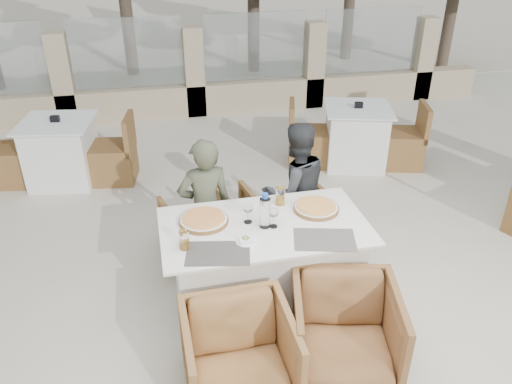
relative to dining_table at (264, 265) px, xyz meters
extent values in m
plane|color=beige|center=(-0.01, -0.05, -0.39)|extent=(80.00, 80.00, 0.00)
cube|color=beige|center=(-0.01, 13.95, -0.38)|extent=(30.00, 16.00, 0.01)
cube|color=#504A44|center=(-0.41, -0.29, 0.39)|extent=(0.50, 0.38, 0.00)
cube|color=#635D55|center=(0.38, -0.29, 0.39)|extent=(0.51, 0.40, 0.00)
cylinder|color=#D1501C|center=(-0.45, 0.14, 0.41)|extent=(0.41, 0.41, 0.05)
cylinder|color=orange|center=(0.46, 0.13, 0.41)|extent=(0.41, 0.41, 0.05)
cylinder|color=#B0CEE7|center=(0.00, -0.02, 0.53)|extent=(0.10, 0.10, 0.29)
cylinder|color=orange|center=(-0.63, -0.17, 0.46)|extent=(0.08, 0.08, 0.15)
cylinder|color=gold|center=(0.20, 0.29, 0.46)|extent=(0.08, 0.08, 0.15)
imported|color=olive|center=(-0.43, 0.86, -0.10)|extent=(0.75, 0.76, 0.56)
imported|color=brown|center=(0.39, 0.78, -0.06)|extent=(0.81, 0.83, 0.65)
imported|color=olive|center=(-0.37, -0.86, -0.06)|extent=(0.71, 0.73, 0.66)
imported|color=brown|center=(0.38, -0.79, -0.05)|extent=(0.87, 0.89, 0.67)
imported|color=#494D38|center=(-0.39, 0.55, 0.26)|extent=(0.50, 0.36, 1.29)
imported|color=#313336|center=(0.45, 0.67, 0.27)|extent=(0.71, 0.59, 1.31)
camera|label=1|loc=(-0.78, -3.15, 2.46)|focal=35.00mm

